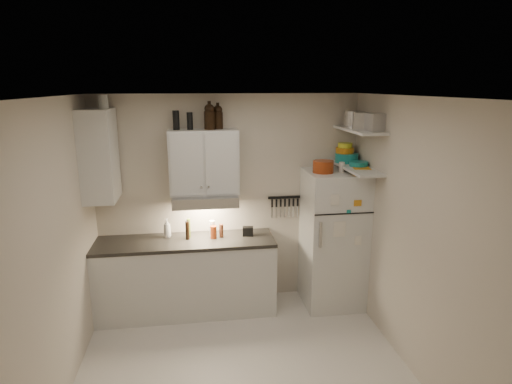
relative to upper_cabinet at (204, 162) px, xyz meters
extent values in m
cube|color=silver|center=(0.30, -1.33, -1.84)|extent=(3.20, 3.00, 0.02)
cube|color=white|center=(0.30, -1.33, 0.78)|extent=(3.20, 3.00, 0.02)
cube|color=beige|center=(0.30, 0.18, -0.53)|extent=(3.20, 0.02, 2.60)
cube|color=beige|center=(-1.31, -1.33, -0.53)|extent=(0.02, 3.00, 2.60)
cube|color=beige|center=(1.91, -1.33, -0.53)|extent=(0.02, 3.00, 2.60)
cube|color=silver|center=(-0.25, -0.14, -1.39)|extent=(2.10, 0.60, 0.88)
cube|color=#282623|center=(-0.25, -0.14, -0.93)|extent=(2.10, 0.62, 0.04)
cube|color=silver|center=(0.00, 0.00, 0.00)|extent=(0.80, 0.33, 0.75)
cube|color=silver|center=(-1.14, -0.14, 0.12)|extent=(0.33, 0.55, 1.00)
cube|color=silver|center=(0.00, -0.06, -0.44)|extent=(0.76, 0.46, 0.12)
cube|color=silver|center=(1.55, -0.18, -0.98)|extent=(0.70, 0.68, 1.70)
cube|color=silver|center=(1.75, -0.31, 0.38)|extent=(0.30, 0.95, 0.03)
cube|color=silver|center=(1.75, -0.31, -0.07)|extent=(0.30, 0.95, 0.03)
cube|color=black|center=(1.00, 0.15, -0.51)|extent=(0.42, 0.02, 0.03)
cylinder|color=maroon|center=(1.38, -0.21, -0.05)|extent=(0.29, 0.29, 0.14)
cube|color=orange|center=(1.78, -0.37, -0.09)|extent=(0.23, 0.27, 0.08)
cylinder|color=silver|center=(1.61, -0.19, -0.07)|extent=(0.09, 0.09, 0.11)
cylinder|color=silver|center=(1.80, -0.03, 0.48)|extent=(0.30, 0.30, 0.18)
cube|color=#AAAAAD|center=(1.73, -0.43, 0.48)|extent=(0.23, 0.22, 0.19)
cube|color=#AAAAAD|center=(1.82, -0.58, 0.48)|extent=(0.21, 0.21, 0.19)
cylinder|color=#17827E|center=(1.73, 0.00, 0.01)|extent=(0.28, 0.28, 0.11)
cylinder|color=#C67212|center=(1.72, 0.03, 0.10)|extent=(0.22, 0.22, 0.07)
cylinder|color=gold|center=(1.72, 0.03, 0.16)|extent=(0.17, 0.17, 0.06)
cylinder|color=#17827E|center=(1.79, -0.27, -0.02)|extent=(0.25, 0.25, 0.05)
cylinder|color=black|center=(-0.14, 0.00, 0.47)|extent=(0.07, 0.07, 0.20)
cylinder|color=black|center=(-0.30, 0.01, 0.48)|extent=(0.09, 0.09, 0.22)
cylinder|color=silver|center=(-1.06, -0.10, 0.70)|extent=(0.13, 0.13, 0.14)
imported|color=silver|center=(-0.46, 0.00, -0.78)|extent=(0.12, 0.12, 0.25)
cylinder|color=#572C1A|center=(0.18, -0.09, -0.82)|extent=(0.07, 0.07, 0.16)
cylinder|color=#566A1A|center=(-0.21, -0.05, -0.79)|extent=(0.05, 0.05, 0.23)
cylinder|color=black|center=(-0.22, -0.11, -0.79)|extent=(0.06, 0.06, 0.22)
cylinder|color=silver|center=(0.07, -0.04, -0.81)|extent=(0.08, 0.08, 0.19)
cylinder|color=maroon|center=(0.09, -0.12, -0.83)|extent=(0.10, 0.10, 0.15)
cube|color=black|center=(0.50, -0.08, -0.85)|extent=(0.14, 0.11, 0.11)
camera|label=1|loc=(-0.12, -4.95, 0.87)|focal=30.00mm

